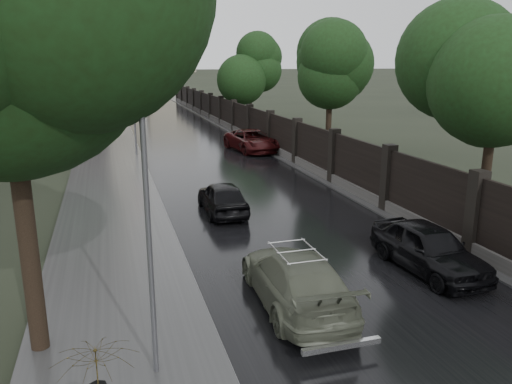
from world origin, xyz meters
The scene contains 18 objects.
ground centered at (0.00, 0.00, 0.00)m, with size 800.00×800.00×0.00m, color black.
road centered at (0.00, 190.00, 0.01)m, with size 8.00×420.00×0.02m, color black.
sidewalk_left centered at (-6.00, 190.00, 0.08)m, with size 4.00×420.00×0.16m, color #2D2D2D.
verge_right centered at (5.50, 190.00, 0.04)m, with size 3.00×420.00×0.08m, color #2D2D2D.
fence_right centered at (4.60, 32.01, 1.01)m, with size 0.45×75.72×2.70m.
tree_left_near centered at (-7.60, 3.00, 6.42)m, with size 5.44×5.44×9.16m.
tree_left_far centered at (-8.00, 30.00, 5.24)m, with size 4.25×4.25×7.39m.
tree_right_a centered at (7.50, 8.00, 4.95)m, with size 4.08×4.08×7.01m.
tree_right_b centered at (7.50, 22.00, 4.95)m, with size 4.08×4.08×7.01m.
tree_right_c centered at (7.50, 40.00, 4.95)m, with size 4.08×4.08×7.01m.
lamp_post centered at (-5.40, 1.50, 2.67)m, with size 0.25×0.12×5.11m.
traffic_light centered at (-4.30, 24.99, 2.40)m, with size 0.16×0.32×4.00m.
stalinist_tower centered at (0.00, 300.00, 38.38)m, with size 92.00×30.00×159.00m.
volga_sedan centered at (-1.80, 3.53, 0.68)m, with size 1.91×4.69×1.36m, color #515645.
hatchback_left centered at (-1.80, 11.58, 0.65)m, with size 1.53×3.80×1.29m, color black.
car_right_near centered at (2.58, 4.38, 0.69)m, with size 1.64×4.07×1.39m, color black.
car_right_far centered at (3.25, 24.87, 0.72)m, with size 2.38×5.16×1.43m, color black.
pedestrian_umbrella centered at (-6.31, -1.30, 2.03)m, with size 1.21×1.23×2.81m.
Camera 1 is at (-5.96, -6.99, 5.83)m, focal length 35.00 mm.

